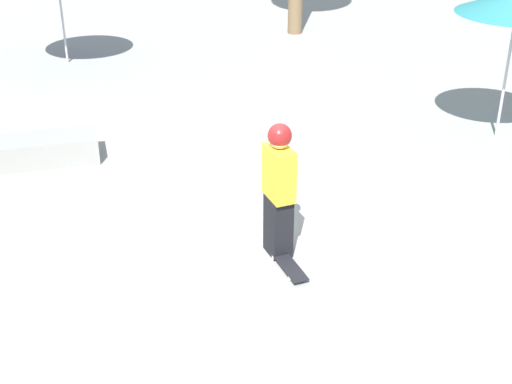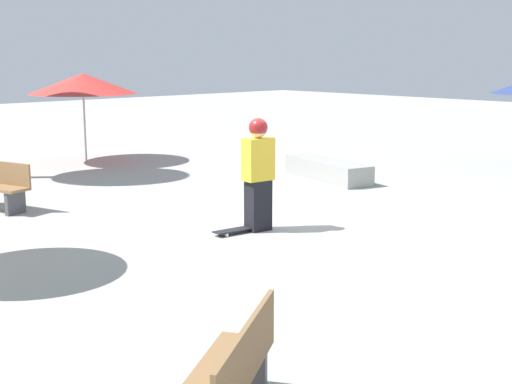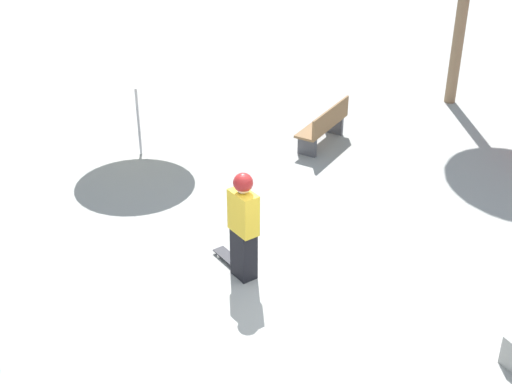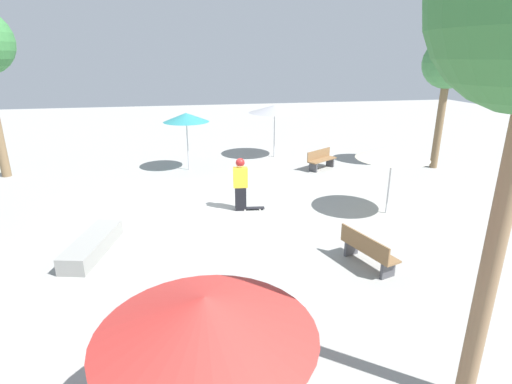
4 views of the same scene
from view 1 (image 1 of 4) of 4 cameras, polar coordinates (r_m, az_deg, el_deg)
ground_plane at (r=9.72m, az=-1.58°, el=-2.55°), size 60.00×60.00×0.00m
skater_main at (r=8.62m, az=1.85°, el=0.47°), size 0.31×0.49×1.75m
skateboard at (r=8.75m, az=2.58°, el=-5.80°), size 0.29×0.82×0.07m
concrete_ledge at (r=11.92m, az=-18.29°, el=3.05°), size 2.50×1.24×0.43m
shade_umbrella_cream at (r=4.42m, az=18.95°, el=-14.31°), size 2.24×2.24×2.20m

